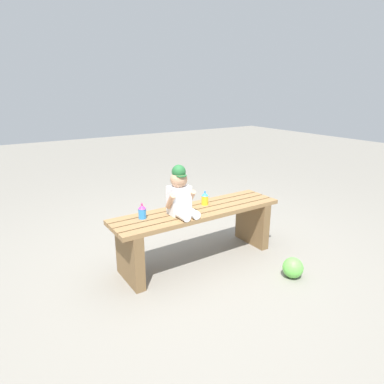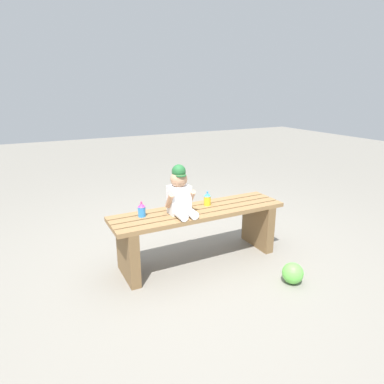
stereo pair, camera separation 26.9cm
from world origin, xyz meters
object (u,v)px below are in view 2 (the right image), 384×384
(child_figure, at_px, (180,193))
(sippy_cup_left, at_px, (142,210))
(park_bench, at_px, (199,227))
(toy_ball, at_px, (293,273))
(sippy_cup_right, at_px, (207,199))

(child_figure, distance_m, sippy_cup_left, 0.33)
(park_bench, relative_size, child_figure, 3.71)
(park_bench, height_order, sippy_cup_left, sippy_cup_left)
(park_bench, distance_m, toy_ball, 0.84)
(sippy_cup_right, bearing_deg, park_bench, -151.44)
(toy_ball, bearing_deg, child_figure, 135.81)
(park_bench, bearing_deg, toy_ball, -54.06)
(toy_ball, bearing_deg, sippy_cup_right, 116.57)
(park_bench, xyz_separation_m, toy_ball, (0.47, -0.65, -0.23))
(sippy_cup_right, relative_size, toy_ball, 0.76)
(park_bench, distance_m, sippy_cup_left, 0.53)
(child_figure, distance_m, toy_ball, 1.08)
(sippy_cup_right, bearing_deg, sippy_cup_left, 180.00)
(park_bench, relative_size, sippy_cup_right, 12.12)
(sippy_cup_right, xyz_separation_m, toy_ball, (0.36, -0.72, -0.45))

